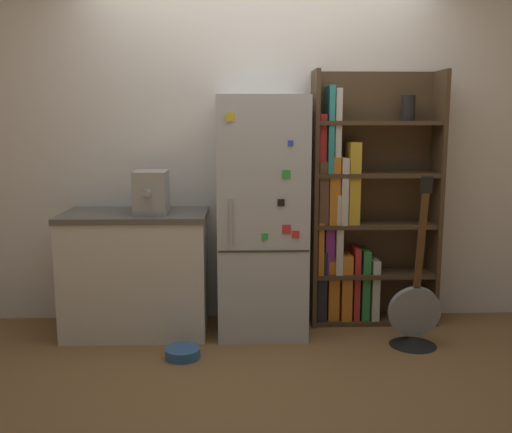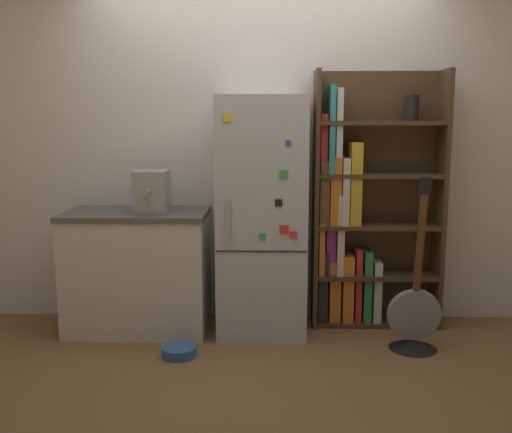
{
  "view_description": "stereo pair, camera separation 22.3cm",
  "coord_description": "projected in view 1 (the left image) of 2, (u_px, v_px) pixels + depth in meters",
  "views": [
    {
      "loc": [
        -0.18,
        -3.8,
        1.48
      ],
      "look_at": [
        -0.04,
        0.15,
        0.83
      ],
      "focal_mm": 40.0,
      "sensor_mm": 36.0,
      "label": 1
    },
    {
      "loc": [
        0.04,
        -3.8,
        1.48
      ],
      "look_at": [
        -0.04,
        0.15,
        0.83
      ],
      "focal_mm": 40.0,
      "sensor_mm": 36.0,
      "label": 2
    }
  ],
  "objects": [
    {
      "name": "wall_back",
      "position": [
        260.0,
        147.0,
        4.25
      ],
      "size": [
        8.0,
        0.05,
        2.6
      ],
      "color": "white",
      "rests_on": "ground_plane"
    },
    {
      "name": "ground_plane",
      "position": [
        263.0,
        337.0,
        3.99
      ],
      "size": [
        16.0,
        16.0,
        0.0
      ],
      "primitive_type": "plane",
      "color": "olive"
    },
    {
      "name": "bookshelf",
      "position": [
        357.0,
        214.0,
        4.21
      ],
      "size": [
        0.93,
        0.3,
        1.85
      ],
      "color": "#4C3823",
      "rests_on": "ground_plane"
    },
    {
      "name": "kitchen_counter",
      "position": [
        137.0,
        272.0,
        4.05
      ],
      "size": [
        1.0,
        0.59,
        0.86
      ],
      "color": "silver",
      "rests_on": "ground_plane"
    },
    {
      "name": "guitar",
      "position": [
        414.0,
        321.0,
        3.81
      ],
      "size": [
        0.35,
        0.32,
        1.16
      ],
      "color": "black",
      "rests_on": "ground_plane"
    },
    {
      "name": "espresso_machine",
      "position": [
        151.0,
        192.0,
        3.91
      ],
      "size": [
        0.22,
        0.35,
        0.29
      ],
      "color": "#A5A39E",
      "rests_on": "kitchen_counter"
    },
    {
      "name": "pet_bowl",
      "position": [
        183.0,
        352.0,
        3.63
      ],
      "size": [
        0.23,
        0.23,
        0.06
      ],
      "color": "#3366A5",
      "rests_on": "ground_plane"
    },
    {
      "name": "refrigerator",
      "position": [
        262.0,
        216.0,
        4.01
      ],
      "size": [
        0.61,
        0.61,
        1.66
      ],
      "color": "silver",
      "rests_on": "ground_plane"
    }
  ]
}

